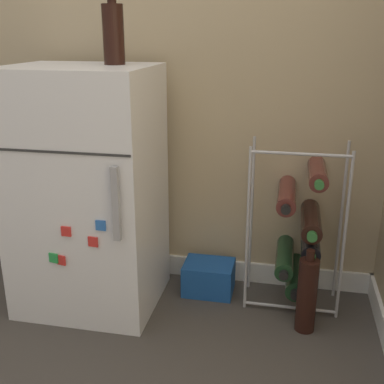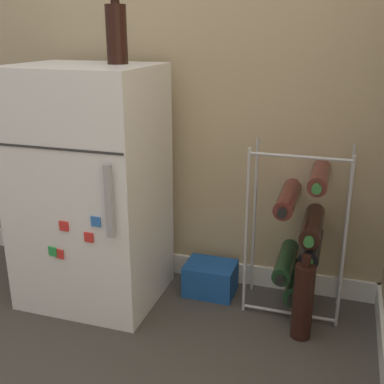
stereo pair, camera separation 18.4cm
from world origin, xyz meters
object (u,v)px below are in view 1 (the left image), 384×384
object	(u,v)px
soda_box	(209,277)
fridge_top_bottle	(113,34)
mini_fridge	(88,191)
loose_bottle_floor	(307,295)
wine_rack	(300,230)

from	to	relation	value
soda_box	fridge_top_bottle	size ratio (longest dim) A/B	0.85
mini_fridge	fridge_top_bottle	xyz separation A→B (m)	(0.11, 0.06, 0.58)
mini_fridge	soda_box	xyz separation A→B (m)	(0.45, 0.15, -0.41)
soda_box	fridge_top_bottle	xyz separation A→B (m)	(-0.34, -0.09, 0.98)
mini_fridge	loose_bottle_floor	distance (m)	0.91
loose_bottle_floor	wine_rack	bearing A→B (deg)	100.88
fridge_top_bottle	loose_bottle_floor	world-z (taller)	fridge_top_bottle
wine_rack	loose_bottle_floor	bearing A→B (deg)	-79.12
soda_box	fridge_top_bottle	bearing A→B (deg)	-165.59
wine_rack	soda_box	world-z (taller)	wine_rack
loose_bottle_floor	soda_box	bearing A→B (deg)	153.65
wine_rack	loose_bottle_floor	xyz separation A→B (m)	(0.04, -0.18, -0.18)
soda_box	loose_bottle_floor	world-z (taller)	loose_bottle_floor
mini_fridge	soda_box	world-z (taller)	mini_fridge
soda_box	mini_fridge	bearing A→B (deg)	-161.77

